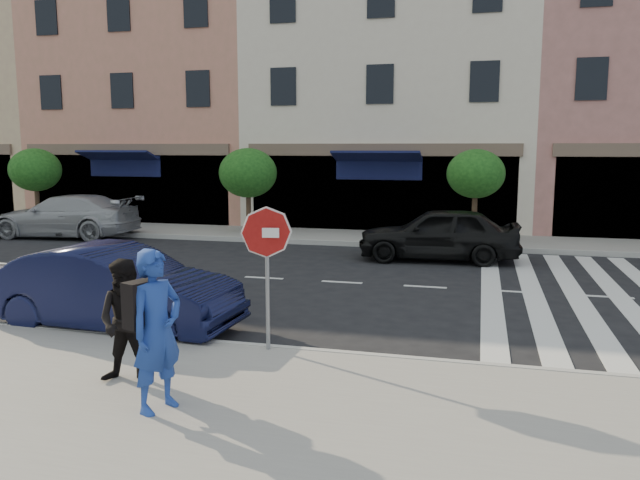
# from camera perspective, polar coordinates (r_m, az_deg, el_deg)

# --- Properties ---
(ground) EXTENTS (120.00, 120.00, 0.00)m
(ground) POSITION_cam_1_polar(r_m,az_deg,el_deg) (11.40, -2.39, -8.06)
(ground) COLOR black
(ground) RESTS_ON ground
(sidewalk_near) EXTENTS (60.00, 4.50, 0.15)m
(sidewalk_near) POSITION_cam_1_polar(r_m,az_deg,el_deg) (8.07, -10.41, -14.80)
(sidewalk_near) COLOR gray
(sidewalk_near) RESTS_ON ground
(sidewalk_far) EXTENTS (60.00, 3.00, 0.15)m
(sidewalk_far) POSITION_cam_1_polar(r_m,az_deg,el_deg) (21.92, 5.98, 0.13)
(sidewalk_far) COLOR gray
(sidewalk_far) RESTS_ON ground
(building_west_mid) EXTENTS (10.00, 9.00, 14.00)m
(building_west_mid) POSITION_cam_1_polar(r_m,az_deg,el_deg) (31.13, -13.21, 15.21)
(building_west_mid) COLOR tan
(building_west_mid) RESTS_ON ground
(building_centre) EXTENTS (11.00, 9.00, 11.00)m
(building_centre) POSITION_cam_1_polar(r_m,az_deg,el_deg) (27.79, 7.01, 13.09)
(building_centre) COLOR beige
(building_centre) RESTS_ON ground
(street_tree_wa) EXTENTS (2.00, 2.00, 3.05)m
(street_tree_wa) POSITION_cam_1_polar(r_m,az_deg,el_deg) (27.35, -24.59, 5.82)
(street_tree_wa) COLOR #473323
(street_tree_wa) RESTS_ON sidewalk_far
(street_tree_wb) EXTENTS (2.10, 2.10, 3.06)m
(street_tree_wb) POSITION_cam_1_polar(r_m,az_deg,el_deg) (22.80, -6.61, 6.08)
(street_tree_wb) COLOR #473323
(street_tree_wb) RESTS_ON sidewalk_far
(street_tree_c) EXTENTS (1.90, 1.90, 3.04)m
(street_tree_c) POSITION_cam_1_polar(r_m,az_deg,el_deg) (21.27, 14.05, 5.85)
(street_tree_c) COLOR #473323
(street_tree_c) RESTS_ON sidewalk_far
(stop_sign) EXTENTS (0.78, 0.15, 2.22)m
(stop_sign) POSITION_cam_1_polar(r_m,az_deg,el_deg) (9.43, -4.90, -0.47)
(stop_sign) COLOR gray
(stop_sign) RESTS_ON sidewalk_near
(photographer) EXTENTS (0.68, 0.83, 1.94)m
(photographer) POSITION_cam_1_polar(r_m,az_deg,el_deg) (7.63, -14.69, -8.01)
(photographer) COLOR #213F98
(photographer) RESTS_ON sidewalk_near
(walker) EXTENTS (0.89, 0.74, 1.66)m
(walker) POSITION_cam_1_polar(r_m,az_deg,el_deg) (8.63, -17.16, -7.13)
(walker) COLOR black
(walker) RESTS_ON sidewalk_near
(car_near_mid) EXTENTS (4.66, 1.84, 1.51)m
(car_near_mid) POSITION_cam_1_polar(r_m,az_deg,el_deg) (11.72, -18.27, -4.23)
(car_near_mid) COLOR black
(car_near_mid) RESTS_ON ground
(car_far_left) EXTENTS (5.46, 2.53, 1.55)m
(car_far_left) POSITION_cam_1_polar(r_m,az_deg,el_deg) (24.38, -22.26, 2.04)
(car_far_left) COLOR #999A9E
(car_far_left) RESTS_ON ground
(car_far_mid) EXTENTS (4.66, 2.06, 1.56)m
(car_far_mid) POSITION_cam_1_polar(r_m,az_deg,el_deg) (18.26, 10.77, 0.57)
(car_far_mid) COLOR black
(car_far_mid) RESTS_ON ground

